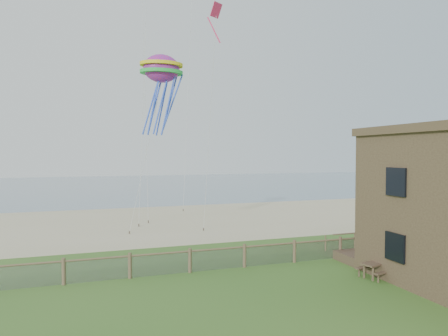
# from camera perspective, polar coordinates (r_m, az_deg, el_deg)

# --- Properties ---
(ground) EXTENTS (160.00, 160.00, 0.00)m
(ground) POSITION_cam_1_polar(r_m,az_deg,el_deg) (16.89, 10.88, -19.09)
(ground) COLOR #356322
(ground) RESTS_ON ground
(sand_beach) EXTENTS (72.00, 20.00, 0.02)m
(sand_beach) POSITION_cam_1_polar(r_m,az_deg,el_deg) (37.04, -6.26, -7.43)
(sand_beach) COLOR tan
(sand_beach) RESTS_ON ground
(ocean) EXTENTS (160.00, 68.00, 0.02)m
(ocean) POSITION_cam_1_polar(r_m,az_deg,el_deg) (80.31, -13.00, -2.38)
(ocean) COLOR slate
(ocean) RESTS_ON ground
(chainlink_fence) EXTENTS (36.20, 0.20, 1.25)m
(chainlink_fence) POSITION_cam_1_polar(r_m,az_deg,el_deg) (21.89, 2.95, -12.60)
(chainlink_fence) COLOR brown
(chainlink_fence) RESTS_ON ground
(motel_deck) EXTENTS (15.00, 2.00, 0.50)m
(motel_deck) POSITION_cam_1_polar(r_m,az_deg,el_deg) (28.56, 29.24, -10.00)
(motel_deck) COLOR brown
(motel_deck) RESTS_ON ground
(picnic_table) EXTENTS (2.07, 1.76, 0.75)m
(picnic_table) POSITION_cam_1_polar(r_m,az_deg,el_deg) (21.62, 21.08, -13.39)
(picnic_table) COLOR brown
(picnic_table) RESTS_ON ground
(octopus_kite) EXTENTS (3.34, 2.63, 6.17)m
(octopus_kite) POSITION_cam_1_polar(r_m,az_deg,el_deg) (28.54, -8.90, 10.74)
(octopus_kite) COLOR #FF282E
(kite_red) EXTENTS (1.70, 1.93, 2.50)m
(kite_red) POSITION_cam_1_polar(r_m,az_deg,el_deg) (28.91, -1.12, 20.28)
(kite_red) COLOR #EE2A5D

